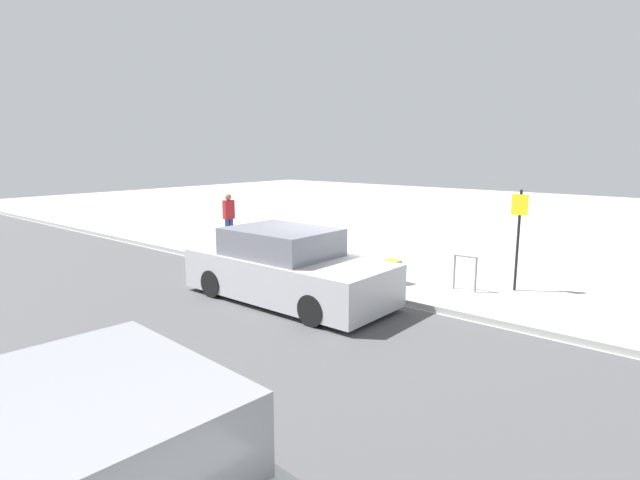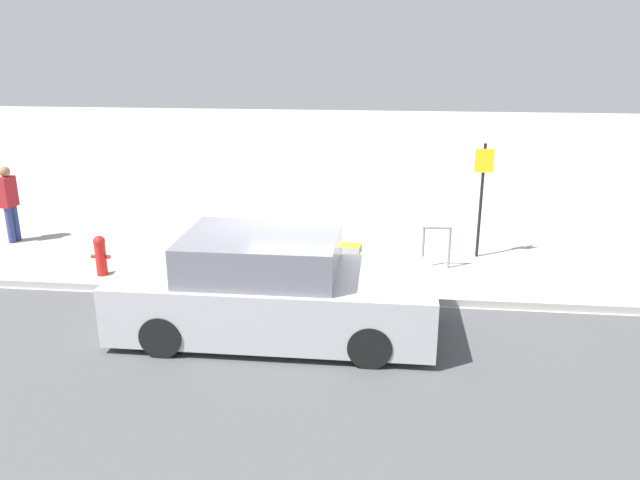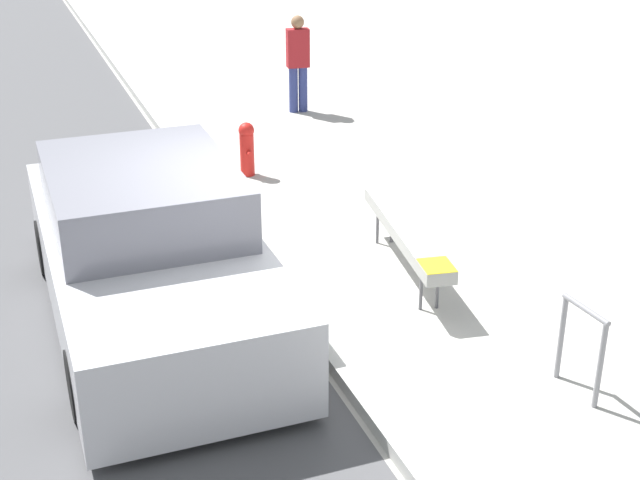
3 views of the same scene
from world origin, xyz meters
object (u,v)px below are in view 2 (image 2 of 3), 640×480
(bench, at_px, (300,245))
(pedestrian, at_px, (9,202))
(bike_rack, at_px, (436,243))
(fire_hydrant, at_px, (100,254))
(parked_car_near, at_px, (272,290))
(sign_post, at_px, (482,190))

(bench, height_order, pedestrian, pedestrian)
(bench, xyz_separation_m, pedestrian, (-6.44, 1.04, 0.39))
(bike_rack, bearing_deg, pedestrian, 175.77)
(fire_hydrant, bearing_deg, parked_car_near, -29.45)
(sign_post, distance_m, fire_hydrant, 7.40)
(pedestrian, xyz_separation_m, parked_car_near, (6.41, -3.79, -0.20))
(fire_hydrant, relative_size, pedestrian, 0.46)
(bench, distance_m, sign_post, 3.75)
(sign_post, relative_size, pedestrian, 1.39)
(sign_post, distance_m, pedestrian, 9.92)
(bench, bearing_deg, parked_car_near, -81.67)
(bench, height_order, bike_rack, bike_rack)
(bike_rack, distance_m, sign_post, 1.45)
(sign_post, relative_size, fire_hydrant, 3.01)
(bike_rack, distance_m, fire_hydrant, 6.32)
(bench, bearing_deg, sign_post, 26.69)
(pedestrian, distance_m, parked_car_near, 7.45)
(bench, bearing_deg, fire_hydrant, -160.05)
(sign_post, height_order, fire_hydrant, sign_post)
(pedestrian, bearing_deg, sign_post, -82.80)
(bike_rack, xyz_separation_m, pedestrian, (-9.02, 0.67, 0.38))
(bench, distance_m, parked_car_near, 2.76)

